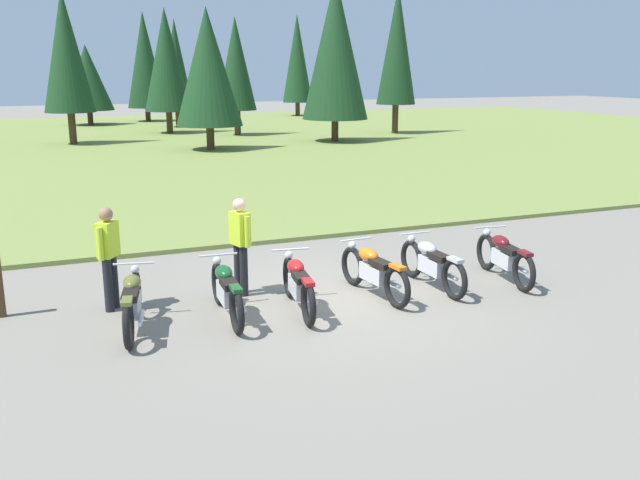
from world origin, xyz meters
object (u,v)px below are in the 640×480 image
object	(u,v)px
motorcycle_orange	(374,271)
motorcycle_maroon	(504,257)
motorcycle_olive	(132,302)
motorcycle_british_green	(227,291)
rider_in_hivis_vest	(240,241)
rider_with_back_turned	(109,252)
motorcycle_red	(298,284)
motorcycle_silver	(432,264)

from	to	relation	value
motorcycle_orange	motorcycle_maroon	size ratio (longest dim) A/B	1.00
motorcycle_olive	motorcycle_british_green	distance (m)	1.41
rider_in_hivis_vest	rider_with_back_turned	bearing A→B (deg)	178.54
motorcycle_maroon	rider_with_back_turned	size ratio (longest dim) A/B	1.25
motorcycle_olive	motorcycle_british_green	xyz separation A→B (m)	(1.41, -0.02, 0.00)
motorcycle_red	rider_in_hivis_vest	bearing A→B (deg)	118.21
motorcycle_maroon	rider_in_hivis_vest	xyz separation A→B (m)	(-4.66, 1.03, 0.51)
motorcycle_red	motorcycle_maroon	size ratio (longest dim) A/B	1.00
motorcycle_silver	rider_in_hivis_vest	distance (m)	3.37
motorcycle_orange	motorcycle_silver	size ratio (longest dim) A/B	1.00
motorcycle_british_green	motorcycle_red	size ratio (longest dim) A/B	1.00
motorcycle_silver	rider_in_hivis_vest	world-z (taller)	rider_in_hivis_vest
motorcycle_orange	motorcycle_british_green	bearing A→B (deg)	-177.98
motorcycle_red	motorcycle_silver	distance (m)	2.60
motorcycle_red	rider_with_back_turned	world-z (taller)	rider_with_back_turned
motorcycle_orange	motorcycle_maroon	bearing A→B (deg)	-2.13
motorcycle_british_green	motorcycle_orange	world-z (taller)	same
motorcycle_british_green	motorcycle_maroon	xyz separation A→B (m)	(5.19, -0.01, 0.00)
motorcycle_silver	rider_in_hivis_vest	xyz separation A→B (m)	(-3.20, 0.92, 0.51)
motorcycle_silver	motorcycle_maroon	xyz separation A→B (m)	(1.46, -0.11, 0.00)
motorcycle_silver	motorcycle_maroon	bearing A→B (deg)	-4.25
motorcycle_red	rider_in_hivis_vest	world-z (taller)	rider_in_hivis_vest
rider_with_back_turned	motorcycle_olive	bearing A→B (deg)	-79.84
motorcycle_silver	rider_in_hivis_vest	size ratio (longest dim) A/B	1.26
motorcycle_maroon	motorcycle_british_green	bearing A→B (deg)	179.93
motorcycle_red	rider_with_back_turned	xyz separation A→B (m)	(-2.74, 1.19, 0.51)
motorcycle_orange	motorcycle_silver	xyz separation A→B (m)	(1.15, 0.01, 0.00)
motorcycle_british_green	motorcycle_silver	distance (m)	3.73
motorcycle_british_green	rider_in_hivis_vest	size ratio (longest dim) A/B	1.26
motorcycle_olive	motorcycle_silver	size ratio (longest dim) A/B	0.99
motorcycle_silver	motorcycle_maroon	size ratio (longest dim) A/B	1.01
motorcycle_british_green	motorcycle_orange	bearing A→B (deg)	2.02
motorcycle_red	motorcycle_orange	world-z (taller)	same
motorcycle_british_green	rider_in_hivis_vest	distance (m)	1.26
motorcycle_olive	rider_in_hivis_vest	world-z (taller)	rider_in_hivis_vest
motorcycle_british_green	motorcycle_maroon	size ratio (longest dim) A/B	1.01
motorcycle_olive	motorcycle_silver	world-z (taller)	same
rider_with_back_turned	motorcycle_british_green	bearing A→B (deg)	-33.88
motorcycle_orange	motorcycle_maroon	world-z (taller)	same
motorcycle_red	motorcycle_orange	xyz separation A→B (m)	(1.44, 0.21, 0.00)
motorcycle_olive	rider_with_back_turned	world-z (taller)	rider_with_back_turned
motorcycle_silver	rider_with_back_turned	xyz separation A→B (m)	(-5.33, 0.97, 0.51)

